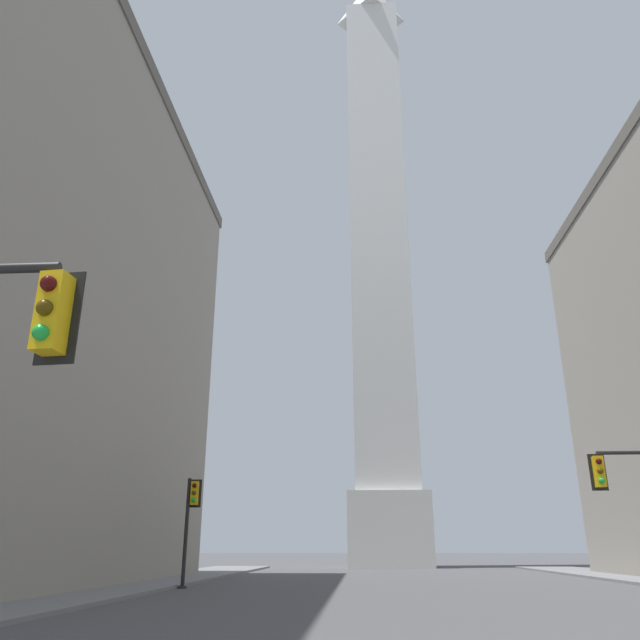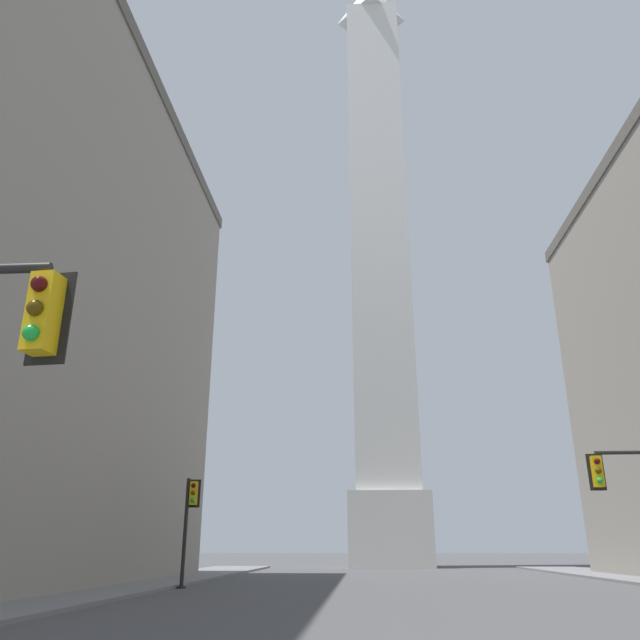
% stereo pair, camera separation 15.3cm
% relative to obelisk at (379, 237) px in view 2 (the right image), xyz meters
% --- Properties ---
extents(sidewalk_left, '(5.00, 74.63, 0.15)m').
position_rel_obelisk_xyz_m(sidewalk_left, '(-13.61, -39.80, -34.88)').
color(sidewalk_left, slate).
rests_on(sidewalk_left, ground_plane).
extents(obelisk, '(7.81, 7.81, 73.18)m').
position_rel_obelisk_xyz_m(obelisk, '(0.00, 0.00, 0.00)').
color(obelisk, silver).
rests_on(obelisk, ground_plane).
extents(traffic_light_mid_left, '(0.77, 0.51, 4.96)m').
position_rel_obelisk_xyz_m(traffic_light_mid_left, '(-10.73, -32.76, -31.67)').
color(traffic_light_mid_left, black).
rests_on(traffic_light_mid_left, ground_plane).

